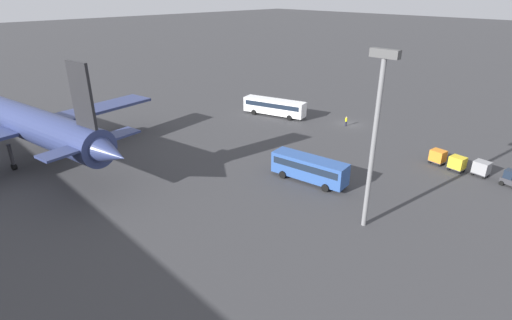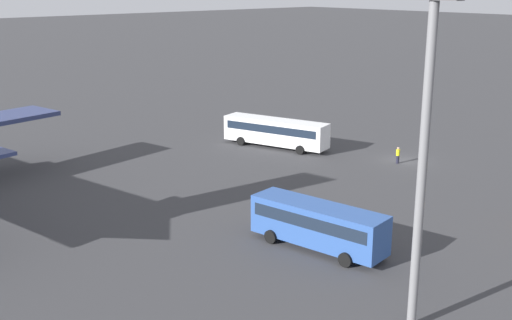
# 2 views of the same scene
# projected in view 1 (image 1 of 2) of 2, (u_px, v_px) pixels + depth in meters

# --- Properties ---
(ground_plane) EXTENTS (600.00, 600.00, 0.00)m
(ground_plane) POSITION_uv_depth(u_px,v_px,m) (349.00, 124.00, 73.91)
(ground_plane) COLOR #38383A
(airplane) EXTENTS (46.15, 39.80, 15.97)m
(airplane) POSITION_uv_depth(u_px,v_px,m) (23.00, 121.00, 56.09)
(airplane) COLOR navy
(airplane) RESTS_ON ground
(shuttle_bus_near) EXTENTS (12.73, 6.18, 3.23)m
(shuttle_bus_near) POSITION_uv_depth(u_px,v_px,m) (274.00, 106.00, 78.05)
(shuttle_bus_near) COLOR white
(shuttle_bus_near) RESTS_ON ground
(shuttle_bus_far) EXTENTS (10.48, 4.24, 3.25)m
(shuttle_bus_far) POSITION_uv_depth(u_px,v_px,m) (309.00, 167.00, 51.60)
(shuttle_bus_far) COLOR #2D5199
(shuttle_bus_far) RESTS_ON ground
(baggage_tug) EXTENTS (2.54, 1.89, 2.10)m
(baggage_tug) POSITION_uv_depth(u_px,v_px,m) (511.00, 179.00, 50.68)
(baggage_tug) COLOR #333338
(baggage_tug) RESTS_ON ground
(worker_person) EXTENTS (0.38, 0.38, 1.74)m
(worker_person) POSITION_uv_depth(u_px,v_px,m) (346.00, 121.00, 72.68)
(worker_person) COLOR #1E1E2D
(worker_person) RESTS_ON ground
(cargo_cart_grey) EXTENTS (2.16, 1.88, 2.06)m
(cargo_cart_grey) POSITION_uv_depth(u_px,v_px,m) (482.00, 168.00, 53.26)
(cargo_cart_grey) COLOR #38383D
(cargo_cart_grey) RESTS_ON ground
(cargo_cart_yellow) EXTENTS (2.16, 1.88, 2.06)m
(cargo_cart_yellow) POSITION_uv_depth(u_px,v_px,m) (457.00, 163.00, 54.74)
(cargo_cart_yellow) COLOR #38383D
(cargo_cart_yellow) RESTS_ON ground
(cargo_cart_orange) EXTENTS (2.16, 1.88, 2.06)m
(cargo_cart_orange) POSITION_uv_depth(u_px,v_px,m) (438.00, 156.00, 56.93)
(cargo_cart_orange) COLOR #38383D
(cargo_cart_orange) RESTS_ON ground
(light_pole) EXTENTS (2.80, 0.70, 18.34)m
(light_pole) POSITION_uv_depth(u_px,v_px,m) (376.00, 125.00, 38.23)
(light_pole) COLOR slate
(light_pole) RESTS_ON ground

